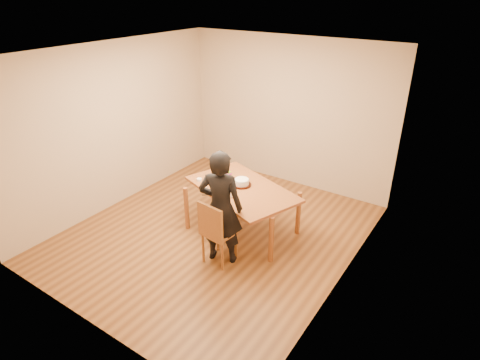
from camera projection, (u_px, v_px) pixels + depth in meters
The scene contains 16 objects.
room_shell at pixel (227, 145), 5.86m from camera, with size 4.00×4.50×2.70m.
dining_table at pixel (242, 189), 5.94m from camera, with size 1.67×0.99×0.04m, color brown.
dining_chair at pixel (219, 232), 5.41m from camera, with size 0.38×0.38×0.04m, color brown.
cake_plate at pixel (242, 185), 5.99m from camera, with size 0.29×0.29×0.02m, color red.
cake at pixel (242, 182), 5.97m from camera, with size 0.22×0.22×0.07m, color white.
frosting_dome at pixel (242, 179), 5.95m from camera, with size 0.22×0.22×0.03m, color white.
frosting_tub at pixel (229, 194), 5.67m from camera, with size 0.10×0.10×0.08m, color white.
frosting_lid at pixel (216, 194), 5.74m from camera, with size 0.10×0.10×0.01m, color #1B33B3.
frosting_dollop at pixel (216, 193), 5.73m from camera, with size 0.04×0.04×0.02m, color white.
ramekin_green at pixel (204, 187), 5.92m from camera, with size 0.09×0.09×0.04m, color white.
ramekin_yellow at pixel (214, 181), 6.09m from camera, with size 0.08×0.08×0.04m, color white.
ramekin_multi at pixel (199, 180), 6.13m from camera, with size 0.08×0.08×0.04m, color white.
candy_box_pink at pixel (227, 173), 6.36m from camera, with size 0.14×0.07×0.02m, color #CC307A.
candy_box_green at pixel (227, 172), 6.35m from camera, with size 0.13×0.06×0.02m, color green.
spatula at pixel (208, 195), 5.72m from camera, with size 0.16×0.02×0.01m, color black.
person at pixel (221, 208), 5.28m from camera, with size 0.59×0.39×1.62m, color black.
Camera 1 is at (3.21, -4.10, 3.48)m, focal length 30.00 mm.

